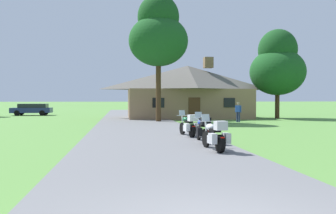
% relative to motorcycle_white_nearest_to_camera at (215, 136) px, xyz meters
% --- Properties ---
extents(ground_plane, '(500.00, 500.00, 0.00)m').
position_rel_motorcycle_white_nearest_to_camera_xyz_m(ground_plane, '(-2.05, 12.37, -0.61)').
color(ground_plane, '#56893D').
extents(asphalt_driveway, '(6.40, 80.00, 0.06)m').
position_rel_motorcycle_white_nearest_to_camera_xyz_m(asphalt_driveway, '(-2.05, 10.37, -0.58)').
color(asphalt_driveway, slate).
rests_on(asphalt_driveway, ground).
extents(motorcycle_white_nearest_to_camera, '(0.86, 2.08, 1.30)m').
position_rel_motorcycle_white_nearest_to_camera_xyz_m(motorcycle_white_nearest_to_camera, '(0.00, 0.00, 0.00)').
color(motorcycle_white_nearest_to_camera, black).
rests_on(motorcycle_white_nearest_to_camera, asphalt_driveway).
extents(motorcycle_blue_second_in_row, '(0.73, 2.08, 1.30)m').
position_rel_motorcycle_white_nearest_to_camera_xyz_m(motorcycle_blue_second_in_row, '(0.13, 2.47, 0.00)').
color(motorcycle_blue_second_in_row, black).
rests_on(motorcycle_blue_second_in_row, asphalt_driveway).
extents(motorcycle_green_farthest_in_row, '(0.94, 2.07, 1.30)m').
position_rel_motorcycle_white_nearest_to_camera_xyz_m(motorcycle_green_farthest_in_row, '(-0.00, 5.05, 0.00)').
color(motorcycle_green_farthest_in_row, black).
rests_on(motorcycle_green_farthest_in_row, asphalt_driveway).
extents(stone_lodge, '(12.75, 7.11, 6.27)m').
position_rel_motorcycle_white_nearest_to_camera_xyz_m(stone_lodge, '(3.35, 23.02, 2.16)').
color(stone_lodge, '#896B4C').
rests_on(stone_lodge, ground).
extents(bystander_blue_shirt_near_lodge, '(0.43, 0.41, 1.69)m').
position_rel_motorcycle_white_nearest_to_camera_xyz_m(bystander_blue_shirt_near_lodge, '(6.41, 16.21, 0.34)').
color(bystander_blue_shirt_near_lodge, navy).
rests_on(bystander_blue_shirt_near_lodge, ground).
extents(tree_by_lodge_front, '(5.04, 5.04, 10.79)m').
position_rel_motorcycle_white_nearest_to_camera_xyz_m(tree_by_lodge_front, '(-0.26, 17.33, 6.85)').
color(tree_by_lodge_front, '#422D19').
rests_on(tree_by_lodge_front, ground).
extents(tree_right_of_lodge, '(5.52, 5.52, 8.97)m').
position_rel_motorcycle_white_nearest_to_camera_xyz_m(tree_right_of_lodge, '(12.22, 21.25, 4.74)').
color(tree_right_of_lodge, '#422D19').
rests_on(tree_right_of_lodge, ground).
extents(parked_navy_suv_far_left, '(4.63, 1.98, 1.40)m').
position_rel_motorcycle_white_nearest_to_camera_xyz_m(parked_navy_suv_far_left, '(-13.99, 31.34, 0.17)').
color(parked_navy_suv_far_left, navy).
rests_on(parked_navy_suv_far_left, ground).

